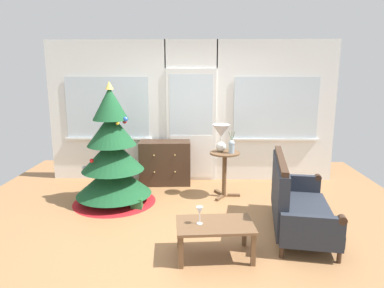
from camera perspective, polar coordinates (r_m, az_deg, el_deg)
ground_plane at (r=4.72m, az=-0.78°, el=-13.37°), size 6.76×6.76×0.00m
back_wall_with_door at (r=6.39m, az=-0.14°, el=5.32°), size 5.20×0.14×2.55m
christmas_tree at (r=5.47m, az=-12.81°, el=-2.65°), size 1.28×1.28×1.86m
dresser_cabinet at (r=6.30m, az=-4.42°, el=-3.05°), size 0.92×0.48×0.78m
settee_sofa at (r=4.68m, az=16.35°, el=-9.13°), size 0.93×1.65×0.96m
side_table at (r=5.63m, az=5.33°, el=-3.50°), size 0.50×0.48×0.74m
table_lamp at (r=5.56m, az=4.79°, el=1.60°), size 0.28×0.28×0.44m
flower_vase at (r=5.50m, az=6.48°, el=-0.32°), size 0.11×0.10×0.35m
coffee_table at (r=3.93m, az=3.76°, el=-13.55°), size 0.88×0.59×0.39m
wine_glass at (r=3.84m, az=1.26°, el=-10.95°), size 0.08×0.08×0.20m
gift_box at (r=5.32m, az=-8.99°, el=-9.54°), size 0.16×0.15×0.16m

